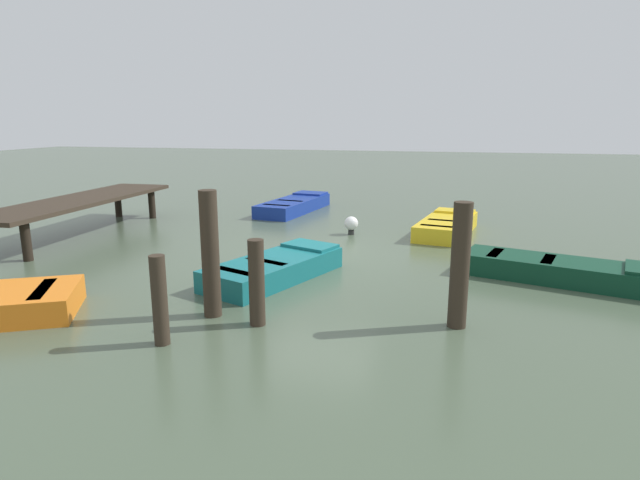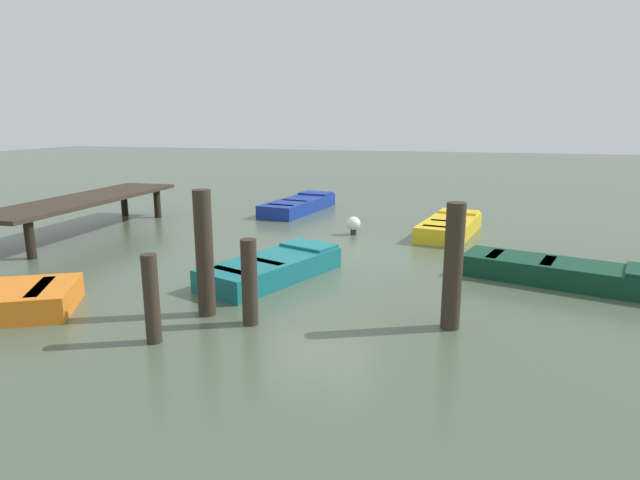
# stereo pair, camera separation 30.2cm
# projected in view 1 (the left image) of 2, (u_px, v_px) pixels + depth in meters

# --- Properties ---
(ground_plane) EXTENTS (80.00, 80.00, 0.00)m
(ground_plane) POSITION_uv_depth(u_px,v_px,m) (320.00, 255.00, 11.65)
(ground_plane) COLOR #475642
(dock_segment) EXTENTS (6.40, 1.79, 0.95)m
(dock_segment) POSITION_uv_depth(u_px,v_px,m) (79.00, 203.00, 13.57)
(dock_segment) COLOR #33281E
(dock_segment) RESTS_ON ground_plane
(rowboat_yellow) EXTENTS (3.09, 1.66, 0.46)m
(rowboat_yellow) POSITION_uv_depth(u_px,v_px,m) (447.00, 226.00, 13.83)
(rowboat_yellow) COLOR gold
(rowboat_yellow) RESTS_ON ground_plane
(rowboat_blue) EXTENTS (3.65, 1.66, 0.46)m
(rowboat_blue) POSITION_uv_depth(u_px,v_px,m) (294.00, 205.00, 17.19)
(rowboat_blue) COLOR navy
(rowboat_blue) RESTS_ON ground_plane
(rowboat_dark_green) EXTENTS (1.97, 3.67, 0.46)m
(rowboat_dark_green) POSITION_uv_depth(u_px,v_px,m) (565.00, 270.00, 9.72)
(rowboat_dark_green) COLOR #0C3823
(rowboat_dark_green) RESTS_ON ground_plane
(rowboat_teal) EXTENTS (3.15, 2.15, 0.46)m
(rowboat_teal) POSITION_uv_depth(u_px,v_px,m) (275.00, 268.00, 9.90)
(rowboat_teal) COLOR #14666B
(rowboat_teal) RESTS_ON ground_plane
(mooring_piling_center) EXTENTS (0.21, 0.21, 1.23)m
(mooring_piling_center) POSITION_uv_depth(u_px,v_px,m) (160.00, 300.00, 6.92)
(mooring_piling_center) COLOR #33281E
(mooring_piling_center) RESTS_ON ground_plane
(mooring_piling_far_right) EXTENTS (0.27, 0.27, 1.83)m
(mooring_piling_far_right) POSITION_uv_depth(u_px,v_px,m) (460.00, 266.00, 7.45)
(mooring_piling_far_right) COLOR #33281E
(mooring_piling_far_right) RESTS_ON ground_plane
(mooring_piling_mid_left) EXTENTS (0.23, 0.23, 1.28)m
(mooring_piling_mid_left) POSITION_uv_depth(u_px,v_px,m) (257.00, 283.00, 7.58)
(mooring_piling_mid_left) COLOR #33281E
(mooring_piling_mid_left) RESTS_ON ground_plane
(mooring_piling_mid_right) EXTENTS (0.27, 0.27, 1.94)m
(mooring_piling_mid_right) POSITION_uv_depth(u_px,v_px,m) (210.00, 254.00, 7.87)
(mooring_piling_mid_right) COLOR #33281E
(mooring_piling_mid_right) RESTS_ON ground_plane
(marker_buoy) EXTENTS (0.36, 0.36, 0.48)m
(marker_buoy) POSITION_uv_depth(u_px,v_px,m) (351.00, 224.00, 13.70)
(marker_buoy) COLOR #262626
(marker_buoy) RESTS_ON ground_plane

